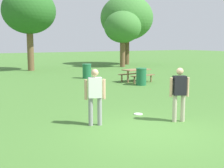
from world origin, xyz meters
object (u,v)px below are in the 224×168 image
object	(u,v)px
person_catcher	(179,91)
tree_far_right	(127,18)
trash_can_further_along	(87,71)
tree_broad_center	(123,27)
tree_tall_left	(29,11)
person_thrower	(95,93)
frisbee	(138,114)
picnic_table_near	(136,73)
trash_can_beside_table	(141,77)

from	to	relation	value
person_catcher	tree_far_right	world-z (taller)	tree_far_right
trash_can_further_along	tree_broad_center	distance (m)	10.06
person_catcher	tree_tall_left	bearing A→B (deg)	87.87
person_thrower	tree_broad_center	world-z (taller)	tree_broad_center
person_thrower	frisbee	distance (m)	2.11
frisbee	tree_tall_left	bearing A→B (deg)	85.95
tree_tall_left	trash_can_further_along	bearing A→B (deg)	-76.99
trash_can_further_along	tree_far_right	distance (m)	13.50
picnic_table_near	tree_broad_center	size ratio (longest dim) A/B	0.35
tree_tall_left	tree_broad_center	xyz separation A→B (m)	(8.65, -0.76, -1.11)
frisbee	tree_tall_left	size ratio (longest dim) A/B	0.04
trash_can_beside_table	tree_tall_left	world-z (taller)	tree_tall_left
picnic_table_near	trash_can_beside_table	xyz separation A→B (m)	(-0.58, -1.28, -0.08)
person_thrower	person_catcher	bearing A→B (deg)	-21.36
picnic_table_near	trash_can_further_along	distance (m)	3.60
person_catcher	picnic_table_near	bearing A→B (deg)	62.73
trash_can_further_along	tree_broad_center	bearing A→B (deg)	42.89
picnic_table_near	tree_far_right	size ratio (longest dim) A/B	0.25
picnic_table_near	tree_tall_left	world-z (taller)	tree_tall_left
person_catcher	tree_far_right	bearing A→B (deg)	60.43
tree_tall_left	tree_broad_center	world-z (taller)	tree_tall_left
tree_broad_center	tree_far_right	bearing A→B (deg)	49.87
frisbee	tree_broad_center	size ratio (longest dim) A/B	0.06
frisbee	tree_tall_left	world-z (taller)	tree_tall_left
person_thrower	tree_broad_center	distance (m)	20.61
person_catcher	tree_far_right	xyz separation A→B (m)	(11.44, 20.16, 3.93)
picnic_table_near	tree_broad_center	distance (m)	11.36
tree_tall_left	tree_broad_center	distance (m)	8.75
trash_can_beside_table	tree_broad_center	size ratio (longest dim) A/B	0.18
trash_can_beside_table	trash_can_further_along	bearing A→B (deg)	105.54
trash_can_beside_table	tree_broad_center	xyz separation A→B (m)	(5.75, 10.87, 3.26)
frisbee	tree_far_right	size ratio (longest dim) A/B	0.04
frisbee	trash_can_further_along	distance (m)	10.26
person_catcher	tree_tall_left	distance (m)	18.85
trash_can_further_along	tree_broad_center	xyz separation A→B (m)	(6.97, 6.48, 3.26)
picnic_table_near	person_catcher	bearing A→B (deg)	-117.27
person_catcher	picnic_table_near	xyz separation A→B (m)	(4.16, 8.06, -0.38)
picnic_table_near	tree_far_right	distance (m)	14.76
trash_can_further_along	tree_far_right	bearing A→B (deg)	44.67
person_thrower	tree_far_right	xyz separation A→B (m)	(13.80, 19.23, 3.93)
picnic_table_near	tree_broad_center	bearing A→B (deg)	61.66
trash_can_further_along	tree_broad_center	world-z (taller)	tree_broad_center
tree_tall_left	tree_far_right	size ratio (longest dim) A/B	0.93
frisbee	tree_broad_center	world-z (taller)	tree_broad_center
trash_can_beside_table	tree_far_right	world-z (taller)	tree_far_right
trash_can_beside_table	trash_can_further_along	size ratio (longest dim) A/B	1.00
person_catcher	tree_broad_center	world-z (taller)	tree_broad_center
person_catcher	trash_can_beside_table	xyz separation A→B (m)	(3.58, 6.79, -0.46)
person_thrower	person_catcher	size ratio (longest dim) A/B	1.00
tree_broad_center	person_catcher	bearing A→B (deg)	-117.85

